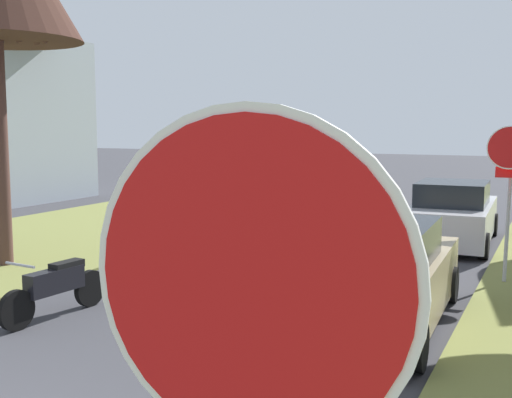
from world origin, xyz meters
name	(u,v)px	position (x,y,z in m)	size (l,w,h in m)	color
stop_sign_far	(509,170)	(4.00, 9.33, 2.14)	(0.81, 0.73, 2.91)	#9EA0A5
parked_sedan_tan	(377,277)	(2.48, 5.93, 0.72)	(2.07, 4.46, 1.57)	tan
parked_sedan_silver	(453,215)	(2.49, 13.05, 0.72)	(2.07, 4.46, 1.57)	#BCBCC1
parked_motorcycle	(56,287)	(-2.07, 4.12, 0.48)	(0.60, 2.05, 0.97)	black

